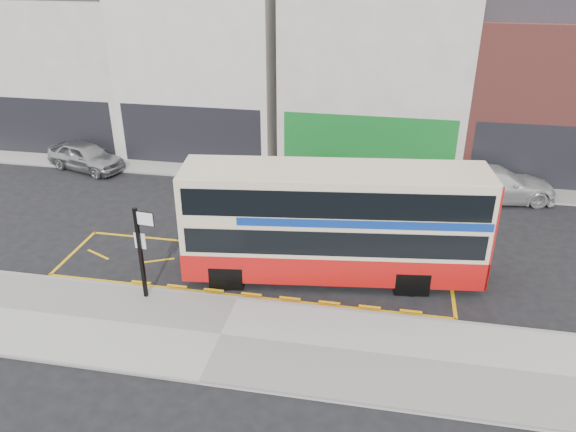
% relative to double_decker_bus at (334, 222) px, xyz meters
% --- Properties ---
extents(ground, '(120.00, 120.00, 0.00)m').
position_rel_double_decker_bus_xyz_m(ground, '(-2.88, -1.75, -2.13)').
color(ground, black).
rests_on(ground, ground).
extents(pavement, '(40.00, 4.00, 0.15)m').
position_rel_double_decker_bus_xyz_m(pavement, '(-2.88, -4.05, -2.05)').
color(pavement, '#A5A29C').
rests_on(pavement, ground).
extents(kerb, '(40.00, 0.15, 0.15)m').
position_rel_double_decker_bus_xyz_m(kerb, '(-2.88, -2.13, -2.05)').
color(kerb, gray).
rests_on(kerb, ground).
extents(far_pavement, '(50.00, 3.00, 0.15)m').
position_rel_double_decker_bus_xyz_m(far_pavement, '(-2.88, 9.25, -2.05)').
color(far_pavement, '#A5A29C').
rests_on(far_pavement, ground).
extents(road_markings, '(14.00, 3.40, 0.01)m').
position_rel_double_decker_bus_xyz_m(road_markings, '(-2.88, -0.15, -2.12)').
color(road_markings, '#E7A90C').
rests_on(road_markings, ground).
extents(terrace_far_left, '(8.00, 8.01, 10.80)m').
position_rel_double_decker_bus_xyz_m(terrace_far_left, '(-16.38, 13.23, 2.70)').
color(terrace_far_left, beige).
rests_on(terrace_far_left, ground).
extents(terrace_left, '(8.00, 8.01, 11.80)m').
position_rel_double_decker_bus_xyz_m(terrace_left, '(-8.38, 13.24, 3.20)').
color(terrace_left, silver).
rests_on(terrace_left, ground).
extents(terrace_green_shop, '(9.00, 8.01, 11.30)m').
position_rel_double_decker_bus_xyz_m(terrace_green_shop, '(0.62, 13.24, 2.95)').
color(terrace_green_shop, beige).
rests_on(terrace_green_shop, ground).
extents(terrace_right, '(9.00, 8.01, 10.30)m').
position_rel_double_decker_bus_xyz_m(terrace_right, '(9.62, 13.23, 2.45)').
color(terrace_right, brown).
rests_on(terrace_right, ground).
extents(double_decker_bus, '(10.34, 3.59, 4.04)m').
position_rel_double_decker_bus_xyz_m(double_decker_bus, '(0.00, 0.00, 0.00)').
color(double_decker_bus, beige).
rests_on(double_decker_bus, ground).
extents(bus_stop_post, '(0.79, 0.17, 3.21)m').
position_rel_double_decker_bus_xyz_m(bus_stop_post, '(-5.81, -2.59, -0.06)').
color(bus_stop_post, black).
rests_on(bus_stop_post, pavement).
extents(car_silver, '(4.57, 2.93, 1.45)m').
position_rel_double_decker_bus_xyz_m(car_silver, '(-13.62, 7.85, -1.40)').
color(car_silver, '#9D9EA1').
rests_on(car_silver, ground).
extents(car_grey, '(4.27, 1.56, 1.40)m').
position_rel_double_decker_bus_xyz_m(car_grey, '(-1.39, 7.04, -1.43)').
color(car_grey, '#393D40').
rests_on(car_grey, ground).
extents(car_white, '(5.59, 2.99, 1.54)m').
position_rel_double_decker_bus_xyz_m(car_white, '(6.49, 7.83, -1.36)').
color(car_white, silver).
rests_on(car_white, ground).
extents(street_tree_right, '(2.61, 2.61, 5.64)m').
position_rel_double_decker_bus_xyz_m(street_tree_right, '(4.11, 10.63, 1.72)').
color(street_tree_right, black).
rests_on(street_tree_right, ground).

